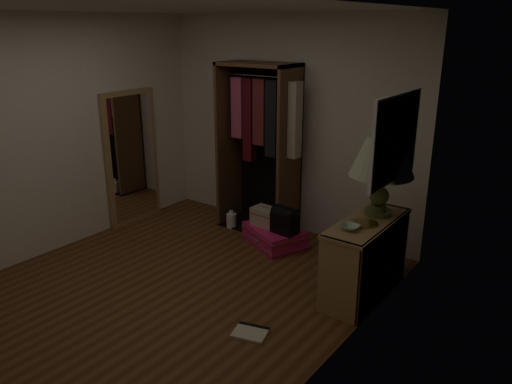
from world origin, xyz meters
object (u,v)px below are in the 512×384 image
(open_wardrobe, at_px, (263,134))
(table_lamp, at_px, (382,159))
(floor_mirror, at_px, (132,158))
(console_bookshelf, at_px, (366,255))
(train_case, at_px, (265,216))
(white_jug, at_px, (231,220))
(pink_suitcase, at_px, (274,236))
(black_bag, at_px, (285,219))

(open_wardrobe, height_order, table_lamp, open_wardrobe)
(open_wardrobe, xyz_separation_m, floor_mirror, (-1.50, -0.77, -0.37))
(console_bookshelf, xyz_separation_m, table_lamp, (0.01, 0.18, 0.91))
(console_bookshelf, relative_size, table_lamp, 1.44)
(train_case, distance_m, white_jug, 0.66)
(floor_mirror, bearing_deg, pink_suitcase, 12.79)
(open_wardrobe, relative_size, white_jug, 9.08)
(console_bookshelf, distance_m, white_jug, 2.14)
(console_bookshelf, distance_m, table_lamp, 0.92)
(train_case, relative_size, black_bag, 1.04)
(open_wardrobe, distance_m, table_lamp, 1.83)
(white_jug, bearing_deg, floor_mirror, -155.49)
(floor_mirror, distance_m, white_jug, 1.50)
(console_bookshelf, height_order, train_case, console_bookshelf)
(train_case, xyz_separation_m, table_lamp, (1.46, -0.21, 0.97))
(black_bag, height_order, white_jug, black_bag)
(floor_mirror, distance_m, pink_suitcase, 2.10)
(white_jug, bearing_deg, pink_suitcase, -7.99)
(table_lamp, bearing_deg, train_case, 171.80)
(console_bookshelf, bearing_deg, train_case, 164.96)
(black_bag, bearing_deg, console_bookshelf, -9.90)
(floor_mirror, xyz_separation_m, pink_suitcase, (1.91, 0.43, -0.74))
(floor_mirror, xyz_separation_m, table_lamp, (3.24, 0.22, 0.45))
(floor_mirror, distance_m, train_case, 1.91)
(black_bag, bearing_deg, floor_mirror, -163.54)
(console_bookshelf, distance_m, pink_suitcase, 1.41)
(console_bookshelf, xyz_separation_m, white_jug, (-2.06, 0.50, -0.29))
(console_bookshelf, bearing_deg, pink_suitcase, 163.34)
(open_wardrobe, xyz_separation_m, white_jug, (-0.32, -0.23, -1.12))
(pink_suitcase, xyz_separation_m, white_jug, (-0.73, 0.10, -0.01))
(console_bookshelf, distance_m, floor_mirror, 3.27)
(pink_suitcase, bearing_deg, white_jug, -163.94)
(train_case, bearing_deg, table_lamp, -4.35)
(console_bookshelf, xyz_separation_m, pink_suitcase, (-1.32, 0.40, -0.28))
(open_wardrobe, height_order, train_case, open_wardrobe)
(pink_suitcase, relative_size, table_lamp, 1.11)
(open_wardrobe, xyz_separation_m, black_bag, (0.60, -0.40, -0.84))
(console_bookshelf, bearing_deg, black_bag, 163.71)
(table_lamp, xyz_separation_m, white_jug, (-2.06, 0.32, -1.20))
(open_wardrobe, distance_m, pink_suitcase, 1.23)
(train_case, bearing_deg, console_bookshelf, -11.20)
(train_case, relative_size, white_jug, 1.45)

